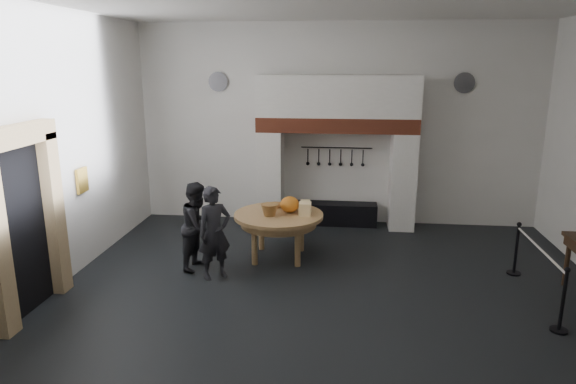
# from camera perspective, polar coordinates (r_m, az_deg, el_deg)

# --- Properties ---
(floor) EXTENTS (9.00, 8.00, 0.02)m
(floor) POSITION_cam_1_polar(r_m,az_deg,el_deg) (8.46, 4.65, -11.31)
(floor) COLOR black
(floor) RESTS_ON ground
(wall_back) EXTENTS (9.00, 0.02, 4.50)m
(wall_back) POSITION_cam_1_polar(r_m,az_deg,el_deg) (11.71, 5.48, 7.40)
(wall_back) COLOR silver
(wall_back) RESTS_ON floor
(wall_front) EXTENTS (9.00, 0.02, 4.50)m
(wall_front) POSITION_cam_1_polar(r_m,az_deg,el_deg) (3.89, 3.51, -6.90)
(wall_front) COLOR silver
(wall_front) RESTS_ON floor
(wall_left) EXTENTS (0.02, 8.00, 4.50)m
(wall_left) POSITION_cam_1_polar(r_m,az_deg,el_deg) (9.04, -24.91, 4.07)
(wall_left) COLOR silver
(wall_left) RESTS_ON floor
(chimney_pier_left) EXTENTS (0.55, 0.70, 2.15)m
(chimney_pier_left) POSITION_cam_1_polar(r_m,az_deg,el_deg) (11.68, -1.94, 1.59)
(chimney_pier_left) COLOR silver
(chimney_pier_left) RESTS_ON floor
(chimney_pier_right) EXTENTS (0.55, 0.70, 2.15)m
(chimney_pier_right) POSITION_cam_1_polar(r_m,az_deg,el_deg) (11.64, 12.60, 1.20)
(chimney_pier_right) COLOR silver
(chimney_pier_right) RESTS_ON floor
(hearth_brick_band) EXTENTS (3.50, 0.72, 0.32)m
(hearth_brick_band) POSITION_cam_1_polar(r_m,az_deg,el_deg) (11.35, 5.46, 7.49)
(hearth_brick_band) COLOR #9E442B
(hearth_brick_band) RESTS_ON chimney_pier_left
(chimney_hood) EXTENTS (3.50, 0.70, 0.90)m
(chimney_hood) POSITION_cam_1_polar(r_m,az_deg,el_deg) (11.30, 5.54, 10.56)
(chimney_hood) COLOR silver
(chimney_hood) RESTS_ON hearth_brick_band
(iron_range) EXTENTS (1.90, 0.45, 0.50)m
(iron_range) POSITION_cam_1_polar(r_m,az_deg,el_deg) (11.84, 5.23, -2.41)
(iron_range) COLOR black
(iron_range) RESTS_ON floor
(utensil_rail) EXTENTS (1.60, 0.02, 0.02)m
(utensil_rail) POSITION_cam_1_polar(r_m,az_deg,el_deg) (11.70, 5.42, 4.92)
(utensil_rail) COLOR black
(utensil_rail) RESTS_ON wall_back
(door_recess) EXTENTS (0.04, 1.10, 2.50)m
(door_recess) POSITION_cam_1_polar(r_m,az_deg,el_deg) (8.43, -27.46, -3.90)
(door_recess) COLOR black
(door_recess) RESTS_ON floor
(door_jamb_far) EXTENTS (0.22, 0.30, 2.60)m
(door_jamb_far) POSITION_cam_1_polar(r_m,az_deg,el_deg) (8.93, -24.59, -2.28)
(door_jamb_far) COLOR tan
(door_jamb_far) RESTS_ON floor
(door_lintel) EXTENTS (0.22, 1.70, 0.30)m
(door_lintel) POSITION_cam_1_polar(r_m,az_deg,el_deg) (8.09, -28.07, 5.53)
(door_lintel) COLOR tan
(door_lintel) RESTS_ON door_jamb_near
(wall_plaque) EXTENTS (0.05, 0.34, 0.44)m
(wall_plaque) POSITION_cam_1_polar(r_m,az_deg,el_deg) (9.82, -21.91, 1.22)
(wall_plaque) COLOR gold
(wall_plaque) RESTS_ON wall_left
(work_table) EXTENTS (1.88, 1.88, 0.07)m
(work_table) POSITION_cam_1_polar(r_m,az_deg,el_deg) (9.65, -1.05, -2.61)
(work_table) COLOR tan
(work_table) RESTS_ON floor
(pumpkin) EXTENTS (0.36, 0.36, 0.31)m
(pumpkin) POSITION_cam_1_polar(r_m,az_deg,el_deg) (9.67, 0.19, -1.40)
(pumpkin) COLOR orange
(pumpkin) RESTS_ON work_table
(cheese_block_big) EXTENTS (0.22, 0.22, 0.24)m
(cheese_block_big) POSITION_cam_1_polar(r_m,az_deg,el_deg) (9.51, 1.90, -1.90)
(cheese_block_big) COLOR #FFDD98
(cheese_block_big) RESTS_ON work_table
(cheese_block_small) EXTENTS (0.18, 0.18, 0.20)m
(cheese_block_small) POSITION_cam_1_polar(r_m,az_deg,el_deg) (9.81, 1.91, -1.52)
(cheese_block_small) COLOR #EBD18C
(cheese_block_small) RESTS_ON work_table
(wicker_basket) EXTENTS (0.36, 0.36, 0.22)m
(wicker_basket) POSITION_cam_1_polar(r_m,az_deg,el_deg) (9.49, -2.07, -2.00)
(wicker_basket) COLOR brown
(wicker_basket) RESTS_ON work_table
(bread_loaf) EXTENTS (0.31, 0.18, 0.13)m
(bread_loaf) POSITION_cam_1_polar(r_m,az_deg,el_deg) (9.97, -1.37, -1.46)
(bread_loaf) COLOR olive
(bread_loaf) RESTS_ON work_table
(visitor_near) EXTENTS (0.71, 0.67, 1.62)m
(visitor_near) POSITION_cam_1_polar(r_m,az_deg,el_deg) (8.87, -8.17, -4.51)
(visitor_near) COLOR black
(visitor_near) RESTS_ON floor
(visitor_far) EXTENTS (0.75, 0.88, 1.59)m
(visitor_far) POSITION_cam_1_polar(r_m,az_deg,el_deg) (9.34, -9.95, -3.69)
(visitor_far) COLOR black
(visitor_far) RESTS_ON floor
(pewter_plate_back_left) EXTENTS (0.44, 0.03, 0.44)m
(pewter_plate_back_left) POSITION_cam_1_polar(r_m,az_deg,el_deg) (11.94, -7.77, 12.05)
(pewter_plate_back_left) COLOR #4C4C51
(pewter_plate_back_left) RESTS_ON wall_back
(pewter_plate_back_right) EXTENTS (0.44, 0.03, 0.44)m
(pewter_plate_back_right) POSITION_cam_1_polar(r_m,az_deg,el_deg) (11.87, 19.01, 11.40)
(pewter_plate_back_right) COLOR #4C4C51
(pewter_plate_back_right) RESTS_ON wall_back
(barrier_post_near) EXTENTS (0.05, 0.05, 0.90)m
(barrier_post_near) POSITION_cam_1_polar(r_m,az_deg,el_deg) (8.13, 28.23, -10.69)
(barrier_post_near) COLOR black
(barrier_post_near) RESTS_ON floor
(barrier_post_far) EXTENTS (0.05, 0.05, 0.90)m
(barrier_post_far) POSITION_cam_1_polar(r_m,az_deg,el_deg) (9.87, 24.03, -5.90)
(barrier_post_far) COLOR black
(barrier_post_far) RESTS_ON floor
(barrier_rope) EXTENTS (0.04, 2.00, 0.04)m
(barrier_rope) POSITION_cam_1_polar(r_m,az_deg,el_deg) (8.85, 26.19, -5.67)
(barrier_rope) COLOR silver
(barrier_rope) RESTS_ON barrier_post_near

